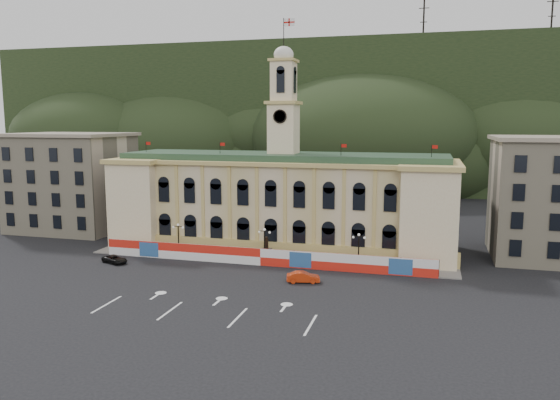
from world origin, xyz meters
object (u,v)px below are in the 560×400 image
(red_sedan, at_px, (303,277))
(black_suv, at_px, (115,259))
(statue, at_px, (266,253))
(lamp_center, at_px, (264,242))

(red_sedan, bearing_deg, black_suv, 72.10)
(red_sedan, distance_m, black_suv, 29.24)
(statue, bearing_deg, black_suv, -160.53)
(lamp_center, relative_size, red_sedan, 1.13)
(statue, distance_m, black_suv, 22.54)
(statue, xyz_separation_m, red_sedan, (7.92, -9.62, -0.47))
(lamp_center, bearing_deg, black_suv, -162.96)
(statue, bearing_deg, red_sedan, -50.55)
(statue, relative_size, black_suv, 0.80)
(red_sedan, bearing_deg, lamp_center, 28.80)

